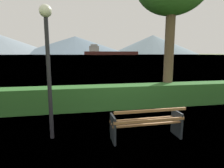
{
  "coord_description": "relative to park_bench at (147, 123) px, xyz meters",
  "views": [
    {
      "loc": [
        -1.74,
        -4.35,
        2.18
      ],
      "look_at": [
        0.0,
        4.54,
        0.7
      ],
      "focal_mm": 30.11,
      "sensor_mm": 36.0,
      "label": 1
    }
  ],
  "objects": [
    {
      "name": "ground_plane",
      "position": [
        -0.0,
        0.06,
        -0.43
      ],
      "size": [
        1400.0,
        1400.0,
        0.0
      ],
      "primitive_type": "plane",
      "color": "olive"
    },
    {
      "name": "cargo_ship_large",
      "position": [
        52.3,
        315.73,
        4.48
      ],
      "size": [
        91.59,
        22.08,
        17.57
      ],
      "color": "#471E19",
      "rests_on": "water_surface"
    },
    {
      "name": "lamp_post",
      "position": [
        -2.39,
        0.54,
        1.86
      ],
      "size": [
        0.3,
        0.3,
        3.32
      ],
      "color": "black",
      "rests_on": "ground_plane"
    },
    {
      "name": "distant_hills",
      "position": [
        8.52,
        565.66,
        27.8
      ],
      "size": [
        761.4,
        342.21,
        62.35
      ],
      "color": "gray",
      "rests_on": "ground_plane"
    },
    {
      "name": "park_bench",
      "position": [
        0.0,
        0.0,
        0.0
      ],
      "size": [
        1.83,
        0.6,
        0.87
      ],
      "color": "olive",
      "rests_on": "ground_plane"
    },
    {
      "name": "water_surface",
      "position": [
        -0.0,
        306.67,
        -0.43
      ],
      "size": [
        620.0,
        620.0,
        0.0
      ],
      "primitive_type": "plane",
      "color": "slate",
      "rests_on": "ground_plane"
    },
    {
      "name": "hedge_row",
      "position": [
        -0.0,
        2.94,
        0.03
      ],
      "size": [
        11.06,
        0.85,
        0.92
      ],
      "primitive_type": "cube",
      "color": "#285B23",
      "rests_on": "ground_plane"
    }
  ]
}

